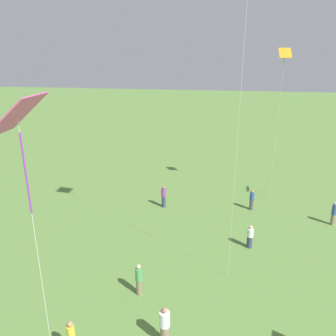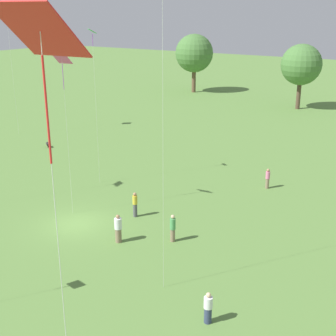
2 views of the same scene
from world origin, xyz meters
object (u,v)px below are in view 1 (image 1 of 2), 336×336
(kite_2, at_px, (284,59))
(person_3, at_px, (139,279))
(person_0, at_px, (334,213))
(person_8, at_px, (165,326))
(person_6, at_px, (250,237))
(kite_5, at_px, (20,133))
(person_2, at_px, (252,200))
(person_5, at_px, (164,196))

(kite_2, bearing_deg, person_3, -84.32)
(person_0, relative_size, person_8, 0.99)
(person_6, xyz_separation_m, kite_5, (-13.90, 5.58, 9.67))
(person_2, bearing_deg, person_0, -168.97)
(kite_5, bearing_deg, kite_2, -161.66)
(person_2, distance_m, person_6, 5.81)
(person_3, relative_size, kite_5, 0.16)
(person_8, height_order, kite_5, kite_5)
(person_2, xyz_separation_m, person_5, (-0.85, 7.12, 0.08))
(person_6, bearing_deg, person_2, -6.09)
(person_6, bearing_deg, person_8, 152.83)
(kite_5, bearing_deg, person_0, -175.46)
(person_8, distance_m, kite_5, 11.13)
(person_0, relative_size, kite_2, 0.15)
(person_0, height_order, person_3, person_0)
(person_0, bearing_deg, person_3, -175.54)
(person_6, xyz_separation_m, kite_2, (8.25, -2.10, 10.86))
(kite_5, bearing_deg, person_5, -139.11)
(person_0, height_order, kite_2, kite_2)
(person_0, relative_size, kite_5, 0.16)
(person_3, relative_size, person_6, 1.13)
(person_2, xyz_separation_m, person_8, (-14.23, 4.35, 0.06))
(person_5, height_order, person_8, person_5)
(kite_5, bearing_deg, person_8, -159.18)
(person_0, relative_size, person_2, 1.07)
(person_5, bearing_deg, person_0, -54.80)
(kite_2, bearing_deg, person_8, -74.45)
(person_2, distance_m, kite_2, 11.19)
(person_5, distance_m, kite_5, 21.16)
(person_3, distance_m, kite_2, 19.28)
(person_2, relative_size, person_5, 0.91)
(person_2, distance_m, person_8, 14.88)
(person_3, distance_m, person_8, 3.37)
(person_2, distance_m, person_5, 7.17)
(person_0, distance_m, person_3, 15.62)
(person_2, xyz_separation_m, person_6, (-5.80, 0.41, -0.07))
(person_8, xyz_separation_m, kite_5, (-5.48, 1.64, 9.54))
(person_2, relative_size, person_3, 0.95)
(person_2, height_order, person_3, person_3)
(person_2, bearing_deg, kite_2, -98.93)
(person_0, xyz_separation_m, person_2, (1.51, 5.79, -0.07))
(person_2, relative_size, kite_5, 0.15)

